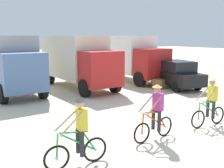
{
  "coord_description": "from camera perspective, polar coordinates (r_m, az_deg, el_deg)",
  "views": [
    {
      "loc": [
        -6.91,
        -6.93,
        3.3
      ],
      "look_at": [
        -0.42,
        3.43,
        1.1
      ],
      "focal_mm": 42.44,
      "sensor_mm": 36.0,
      "label": 1
    }
  ],
  "objects": [
    {
      "name": "supply_crate",
      "position": [
        17.37,
        10.35,
        0.08
      ],
      "size": [
        1.04,
        0.92,
        0.6
      ],
      "primitive_type": "cube",
      "rotation": [
        0.0,
        0.0,
        1.87
      ],
      "color": "olive",
      "rests_on": "ground"
    },
    {
      "name": "cyclist_near_camera",
      "position": [
        10.44,
        20.38,
        -4.04
      ],
      "size": [
        1.73,
        0.52,
        1.82
      ],
      "color": "black",
      "rests_on": "ground"
    },
    {
      "name": "cyclist_orange_shirt",
      "position": [
        6.88,
        -7.28,
        -10.76
      ],
      "size": [
        1.73,
        0.52,
        1.82
      ],
      "color": "black",
      "rests_on": "ground"
    },
    {
      "name": "box_truck_grey_hauler",
      "position": [
        16.83,
        -21.39,
        4.64
      ],
      "size": [
        2.66,
        6.85,
        3.35
      ],
      "color": "#9E9EA3",
      "rests_on": "ground"
    },
    {
      "name": "box_truck_cream_rv",
      "position": [
        17.31,
        -7.43,
        5.39
      ],
      "size": [
        2.7,
        6.86,
        3.35
      ],
      "color": "beige",
      "rests_on": "ground"
    },
    {
      "name": "box_truck_avon_van",
      "position": [
        20.29,
        3.28,
        6.15
      ],
      "size": [
        2.61,
        6.83,
        3.35
      ],
      "color": "white",
      "rests_on": "ground"
    },
    {
      "name": "ground_plane",
      "position": [
        10.33,
        12.29,
        -8.67
      ],
      "size": [
        120.0,
        120.0,
        0.0
      ],
      "primitive_type": "plane",
      "color": "beige"
    },
    {
      "name": "cyclist_cowboy_hat",
      "position": [
        8.63,
        9.35,
        -6.45
      ],
      "size": [
        1.73,
        0.52,
        1.82
      ],
      "color": "black",
      "rests_on": "ground"
    },
    {
      "name": "sedan_parked",
      "position": [
        17.71,
        13.57,
        2.07
      ],
      "size": [
        2.58,
        4.47,
        1.76
      ],
      "color": "black",
      "rests_on": "ground"
    }
  ]
}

